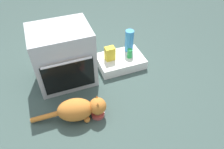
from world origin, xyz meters
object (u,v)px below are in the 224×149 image
at_px(oven, 63,56).
at_px(water_bottle, 129,41).
at_px(pantry_cabinet, 120,61).
at_px(food_bowl, 98,113).
at_px(snack_bag, 110,53).
at_px(cat, 79,109).
at_px(soda_can, 130,53).

relative_size(oven, water_bottle, 2.34).
height_order(pantry_cabinet, food_bowl, pantry_cabinet).
relative_size(snack_bag, water_bottle, 0.60).
xyz_separation_m(food_bowl, snack_bag, (0.39, 0.69, 0.19)).
bearing_deg(cat, water_bottle, 53.03).
xyz_separation_m(food_bowl, water_bottle, (0.69, 0.78, 0.25)).
height_order(food_bowl, soda_can, soda_can).
bearing_deg(oven, pantry_cabinet, 0.77).
bearing_deg(food_bowl, pantry_cabinet, 51.73).
bearing_deg(water_bottle, cat, -139.44).
bearing_deg(food_bowl, snack_bag, 60.60).
bearing_deg(snack_bag, food_bowl, -119.40).
bearing_deg(cat, snack_bag, 61.56).
relative_size(oven, pantry_cabinet, 1.19).
relative_size(oven, soda_can, 5.84).
xyz_separation_m(oven, water_bottle, (0.87, 0.12, -0.08)).
distance_m(snack_bag, soda_can, 0.26).
distance_m(pantry_cabinet, water_bottle, 0.29).
xyz_separation_m(cat, snack_bag, (0.56, 0.65, 0.08)).
xyz_separation_m(pantry_cabinet, water_bottle, (0.16, 0.11, 0.21)).
relative_size(oven, cat, 0.92).
bearing_deg(water_bottle, pantry_cabinet, -145.96).
distance_m(oven, cat, 0.66).
bearing_deg(water_bottle, soda_can, -109.34).
distance_m(pantry_cabinet, cat, 0.95).
bearing_deg(soda_can, snack_bag, 168.46).
xyz_separation_m(food_bowl, cat, (-0.18, 0.04, 0.11)).
height_order(cat, snack_bag, snack_bag).
height_order(oven, water_bottle, oven).
distance_m(oven, soda_can, 0.84).
xyz_separation_m(soda_can, water_bottle, (0.05, 0.14, 0.09)).
relative_size(cat, soda_can, 6.35).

